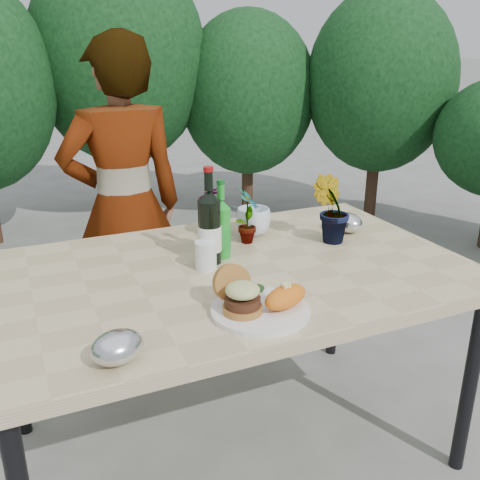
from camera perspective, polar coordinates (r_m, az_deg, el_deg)
name	(u,v)px	position (r m, az deg, el deg)	size (l,w,h in m)	color
ground	(232,447)	(2.21, -0.90, -21.21)	(80.00, 80.00, 0.00)	slate
patio_table	(231,284)	(1.82, -1.02, -4.72)	(1.60, 1.00, 0.75)	#C9B386
shrub_hedge	(177,104)	(3.31, -6.73, 14.17)	(6.78, 5.16, 2.20)	#382316
dinner_plate	(260,311)	(1.51, 2.18, -7.55)	(0.28, 0.28, 0.01)	white
burger_stack	(240,294)	(1.48, -0.03, -5.83)	(0.11, 0.16, 0.11)	#B7722D
sweet_potato	(285,297)	(1.51, 4.87, -6.07)	(0.15, 0.08, 0.06)	orange
grilled_veg	(252,290)	(1.59, 1.29, -5.35)	(0.08, 0.05, 0.03)	olive
wine_bottle	(209,228)	(1.81, -3.27, 1.25)	(0.08, 0.08, 0.34)	black
sparkling_water	(221,230)	(1.86, -2.00, 1.12)	(0.07, 0.07, 0.28)	green
plastic_cup	(206,256)	(1.78, -3.67, -1.67)	(0.07, 0.07, 0.10)	white
seedling_left	(247,215)	(1.99, 0.79, 2.68)	(0.12, 0.08, 0.22)	#1F511C
seedling_mid	(331,210)	(2.03, 9.66, 3.22)	(0.14, 0.11, 0.25)	#28551D
seedling_right	(212,210)	(2.10, -3.04, 3.26)	(0.11, 0.11, 0.20)	#24581E
blue_bowl	(253,221)	(2.10, 1.44, 1.99)	(0.14, 0.14, 0.11)	white
foil_packet_left	(117,347)	(1.32, -12.96, -11.07)	(0.13, 0.11, 0.08)	silver
foil_packet_right	(347,223)	(2.18, 11.34, 1.84)	(0.13, 0.11, 0.08)	silver
person	(125,208)	(2.48, -12.22, 3.34)	(0.55, 0.36, 1.52)	#916848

